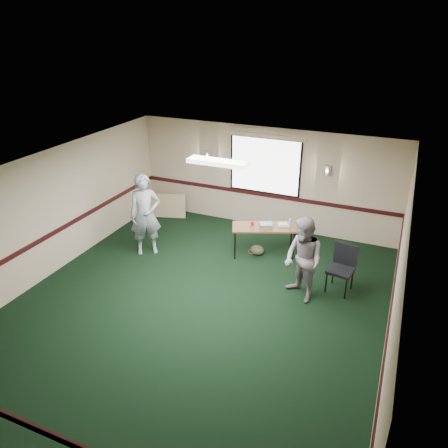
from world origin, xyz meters
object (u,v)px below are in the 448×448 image
at_px(folding_table, 264,228).
at_px(person_right, 303,260).
at_px(conference_chair, 343,264).
at_px(person_left, 145,215).
at_px(projector, 266,225).

bearing_deg(folding_table, person_right, -70.23).
relative_size(folding_table, conference_chair, 1.59).
bearing_deg(folding_table, person_left, 178.70).
distance_m(conference_chair, person_left, 4.57).
relative_size(conference_chair, person_left, 0.51).
bearing_deg(person_right, conference_chair, 81.56).
bearing_deg(person_left, conference_chair, -34.32).
distance_m(folding_table, projector, 0.11).
bearing_deg(conference_chair, projector, 167.88).
xyz_separation_m(folding_table, projector, (0.04, -0.02, 0.10)).
bearing_deg(conference_chair, folding_table, 167.74).
height_order(conference_chair, person_right, person_right).
bearing_deg(person_right, projector, 169.52).
relative_size(folding_table, projector, 5.52).
bearing_deg(conference_chair, person_right, -127.53).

